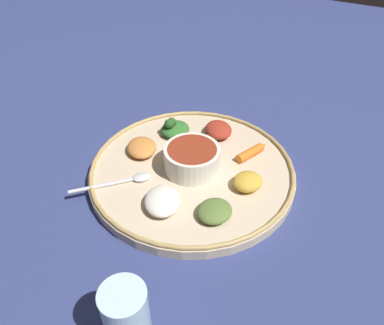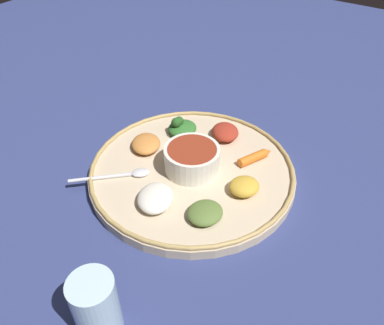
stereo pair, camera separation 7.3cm
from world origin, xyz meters
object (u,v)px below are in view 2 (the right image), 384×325
at_px(drinking_glass, 97,309).
at_px(greens_pile, 182,127).
at_px(carrot_near_spoon, 255,157).
at_px(spoon, 123,175).
at_px(center_bowl, 192,158).

bearing_deg(drinking_glass, greens_pile, -68.94).
relative_size(greens_pile, carrot_near_spoon, 0.91).
xyz_separation_m(carrot_near_spoon, drinking_glass, (0.02, 0.41, 0.02)).
bearing_deg(spoon, center_bowl, -135.66).
distance_m(spoon, drinking_glass, 0.28).
distance_m(greens_pile, drinking_glass, 0.43).
xyz_separation_m(center_bowl, greens_pile, (0.08, -0.08, -0.01)).
bearing_deg(spoon, greens_pile, -92.78).
distance_m(spoon, greens_pile, 0.18).
bearing_deg(center_bowl, drinking_glass, 102.44).
distance_m(carrot_near_spoon, drinking_glass, 0.41).
height_order(spoon, drinking_glass, drinking_glass).
distance_m(center_bowl, spoon, 0.13).
distance_m(center_bowl, drinking_glass, 0.32).
relative_size(center_bowl, drinking_glass, 1.06).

